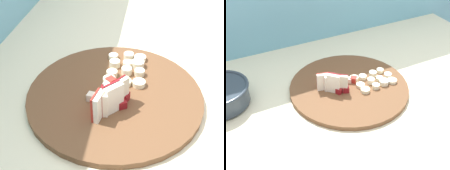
{
  "view_description": "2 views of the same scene",
  "coord_description": "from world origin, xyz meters",
  "views": [
    {
      "loc": [
        -0.52,
        0.01,
        1.28
      ],
      "look_at": [
        -0.05,
        0.07,
        0.91
      ],
      "focal_mm": 45.53,
      "sensor_mm": 36.0,
      "label": 1
    },
    {
      "loc": [
        -0.43,
        -0.59,
        1.46
      ],
      "look_at": [
        -0.1,
        0.06,
        0.92
      ],
      "focal_mm": 48.2,
      "sensor_mm": 36.0,
      "label": 2
    }
  ],
  "objects": [
    {
      "name": "apple_wedge_fan",
      "position": [
        -0.11,
        0.07,
        0.93
      ],
      "size": [
        0.08,
        0.06,
        0.06
      ],
      "color": "maroon",
      "rests_on": "cutting_board"
    },
    {
      "name": "apple_dice_pile",
      "position": [
        -0.08,
        0.07,
        0.91
      ],
      "size": [
        0.1,
        0.09,
        0.02
      ],
      "color": "#A32323",
      "rests_on": "cutting_board"
    },
    {
      "name": "cutting_board",
      "position": [
        -0.06,
        0.07,
        0.89
      ],
      "size": [
        0.37,
        0.37,
        0.01
      ],
      "primitive_type": "cylinder",
      "color": "brown",
      "rests_on": "tiled_countertop"
    },
    {
      "name": "banana_slice_rows",
      "position": [
        0.02,
        0.05,
        0.91
      ],
      "size": [
        0.13,
        0.1,
        0.02
      ],
      "color": "beige",
      "rests_on": "cutting_board"
    }
  ]
}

